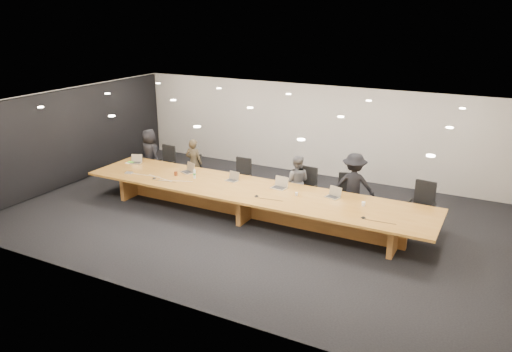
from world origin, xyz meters
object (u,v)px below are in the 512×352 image
Objects in this scene: chair_mid_left at (240,178)px; mic_right at (363,217)px; chair_far_right at (421,206)px; person_a at (150,155)px; chair_far_left at (165,164)px; mic_center at (256,196)px; paper_cup_far at (363,204)px; av_box at (129,173)px; laptop_d at (279,183)px; person_c at (296,182)px; person_b at (194,163)px; water_bottle at (194,174)px; laptop_b at (187,168)px; person_d at (354,185)px; mic_left at (154,178)px; amber_mug at (176,173)px; laptop_a at (136,159)px; paper_cup_near at (296,194)px; laptop_e at (333,192)px; chair_left at (192,171)px; conference_table at (250,198)px; laptop_c at (232,177)px; chair_mid_right at (305,188)px; chair_right at (346,194)px.

mic_right is at bearing -24.55° from chair_mid_left.
chair_far_right is 7.96m from person_a.
mic_center is at bearing -17.57° from chair_far_left.
av_box is (-6.26, -0.63, -0.03)m from paper_cup_far.
laptop_d is 2.50m from mic_right.
mic_center is at bearing -101.53° from laptop_d.
mic_center is at bearing 63.76° from person_c.
person_b reaches higher than water_bottle.
person_d is at bearing 34.97° from laptop_b.
water_bottle is at bearing 168.27° from mic_center.
mic_left is (0.88, -0.03, -0.00)m from av_box.
person_a is at bearing 171.60° from paper_cup_far.
water_bottle is 2.33× the size of paper_cup_far.
laptop_b is at bearing 163.94° from mic_center.
chair_far_left is 1.73m from amber_mug.
person_c is at bearing 4.06° from chair_far_left.
chair_far_left reaches higher than laptop_a.
chair_far_right is at bearing -16.29° from laptop_a.
person_a is 7.25m from mic_right.
laptop_a is 5.12m from paper_cup_near.
person_a is 4.77× the size of laptop_e.
chair_far_left is 4.25m from person_c.
amber_mug is at bearing -159.24° from laptop_e.
chair_mid_left is 3.06m from laptop_e.
chair_left reaches higher than paper_cup_far.
chair_mid_left is 2.40m from paper_cup_near.
laptop_e is at bearing 167.27° from paper_cup_far.
person_c is 12.78× the size of mic_left.
chair_left is 0.70× the size of person_b.
laptop_b is at bearing 170.58° from conference_table.
person_d is 20.30× the size of paper_cup_near.
chair_far_right is at bearing -1.08° from chair_mid_left.
chair_far_right is at bearing 12.02° from water_bottle.
conference_table is at bearing -0.25° from amber_mug.
laptop_d is at bearing -6.44° from av_box.
chair_far_right reaches higher than laptop_a.
chair_far_right reaches higher than paper_cup_near.
person_a is 4.72m from mic_center.
person_d reaches higher than laptop_a.
mic_center is at bearing -32.48° from laptop_a.
person_d is 3.08m from laptop_c.
chair_left is at bearing -10.74° from person_d.
laptop_b is 0.94m from mic_left.
person_c is at bearing 76.40° from mic_center.
laptop_c is 1.57m from amber_mug.
paper_cup_near is at bearing -73.79° from chair_mid_right.
person_b is 1.95m from av_box.
chair_right is at bearing -177.46° from chair_far_right.
person_a is at bearing 178.49° from chair_far_left.
chair_mid_right is 3.50m from person_b.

